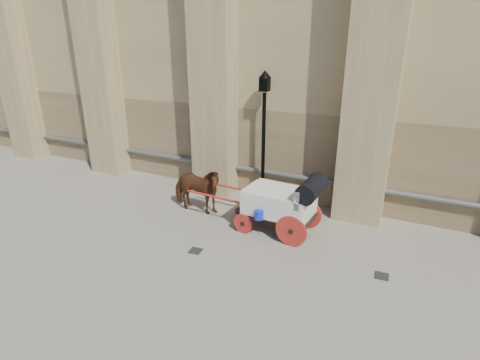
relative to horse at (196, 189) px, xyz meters
The scene contains 6 objects.
ground 2.03m from the horse, 69.44° to the right, with size 90.00×90.00×0.00m, color gray.
horse is the anchor object (origin of this frame).
carriage 2.91m from the horse, ahead, with size 4.12×1.49×1.78m.
street_lamp 2.81m from the horse, 50.88° to the left, with size 0.40×0.40×4.30m.
drain_grate_near 2.49m from the horse, 58.89° to the right, with size 0.32×0.32×0.01m, color black.
drain_grate_far 5.88m from the horse, 10.40° to the right, with size 0.32×0.32×0.01m, color black.
Camera 1 is at (5.33, -7.37, 5.23)m, focal length 28.00 mm.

